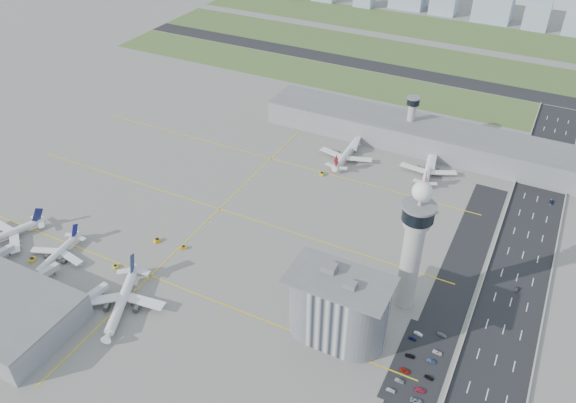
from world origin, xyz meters
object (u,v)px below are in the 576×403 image
at_px(jet_bridge_near_1, 32,283).
at_px(car_lot_0, 391,390).
at_px(airplane_far_a, 346,150).
at_px(car_lot_6, 416,401).
at_px(car_lot_1, 399,381).
at_px(car_lot_5, 418,334).
at_px(airplane_near_b, 55,252).
at_px(car_lot_3, 410,356).
at_px(car_lot_10, 437,353).
at_px(tug_0, 32,259).
at_px(car_lot_8, 429,377).
at_px(car_lot_4, 413,339).
at_px(control_tower, 414,242).
at_px(car_lot_7, 420,390).
at_px(tug_1, 115,266).
at_px(tug_5, 430,212).
at_px(airplane_near_c, 120,298).
at_px(admin_building, 338,307).
at_px(car_lot_2, 405,371).
at_px(tug_4, 322,174).
at_px(car_hw_1, 517,289).
at_px(jet_bridge_far_1, 434,158).
at_px(airplane_near_a, 4,231).
at_px(jet_bridge_near_2, 81,305).
at_px(secondary_tower, 411,116).
at_px(tug_3, 184,247).
at_px(airplane_far_b, 429,165).
at_px(tug_2, 157,240).
at_px(car_hw_2, 552,202).
at_px(car_lot_9, 431,361).
at_px(car_lot_11, 442,335).

distance_m(jet_bridge_near_1, car_lot_0, 166.35).
bearing_deg(airplane_far_a, car_lot_6, -150.80).
bearing_deg(car_lot_1, car_lot_5, -1.78).
xyz_separation_m(airplane_near_b, car_lot_3, (171.91, 21.27, -4.39)).
relative_size(airplane_near_b, car_lot_10, 9.00).
relative_size(car_lot_5, car_lot_10, 0.94).
distance_m(tug_0, car_lot_5, 185.82).
xyz_separation_m(airplane_far_a, car_lot_10, (91.37, -125.30, -5.14)).
height_order(car_lot_3, car_lot_8, car_lot_8).
bearing_deg(car_lot_4, car_lot_5, -17.55).
xyz_separation_m(control_tower, car_lot_7, (19.86, -42.05, -34.43)).
xyz_separation_m(tug_1, tug_5, (123.33, 111.60, 0.23)).
distance_m(airplane_near_c, car_lot_7, 131.08).
distance_m(admin_building, car_lot_2, 35.75).
xyz_separation_m(tug_4, car_hw_1, (120.02, -48.36, -0.38)).
distance_m(jet_bridge_far_1, car_lot_3, 155.41).
height_order(airplane_near_b, car_lot_0, airplane_near_b).
relative_size(airplane_near_a, jet_bridge_near_2, 2.87).
relative_size(secondary_tower, tug_3, 10.97).
relative_size(tug_4, car_lot_10, 0.84).
bearing_deg(car_lot_10, airplane_far_b, 23.31).
height_order(jet_bridge_near_2, car_lot_4, jet_bridge_near_2).
bearing_deg(car_lot_3, admin_building, 87.86).
relative_size(jet_bridge_far_1, car_lot_7, 3.35).
xyz_separation_m(car_lot_5, car_lot_6, (8.59, -32.04, 0.01)).
bearing_deg(airplane_near_c, car_hw_1, 96.76).
relative_size(airplane_near_c, car_lot_2, 11.25).
height_order(tug_1, car_lot_10, tug_1).
xyz_separation_m(tug_2, car_lot_10, (145.99, -5.42, -0.44)).
distance_m(jet_bridge_near_1, car_hw_2, 273.55).
relative_size(airplane_near_b, tug_0, 10.24).
relative_size(car_lot_4, car_lot_6, 0.74).
relative_size(airplane_near_a, car_lot_6, 9.07).
height_order(tug_3, car_lot_8, tug_3).
relative_size(tug_0, car_lot_3, 0.89).
height_order(secondary_tower, jet_bridge_near_1, secondary_tower).
bearing_deg(jet_bridge_near_2, jet_bridge_near_1, 100.00).
bearing_deg(control_tower, car_lot_8, -58.63).
height_order(jet_bridge_far_1, car_lot_4, jet_bridge_far_1).
bearing_deg(car_hw_2, car_lot_9, -103.48).
bearing_deg(car_lot_3, car_lot_5, -3.85).
height_order(jet_bridge_far_1, car_lot_11, jet_bridge_far_1).
height_order(control_tower, car_lot_2, control_tower).
bearing_deg(car_lot_7, airplane_near_a, 87.13).
bearing_deg(car_lot_2, car_lot_4, 12.01).
xyz_separation_m(car_lot_1, car_lot_9, (8.39, 14.78, -0.01)).
distance_m(jet_bridge_near_2, tug_4, 156.34).
xyz_separation_m(tug_2, car_lot_11, (145.33, 4.65, -0.38)).
relative_size(control_tower, airplane_near_c, 1.40).
bearing_deg(tug_0, car_lot_8, -9.66).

